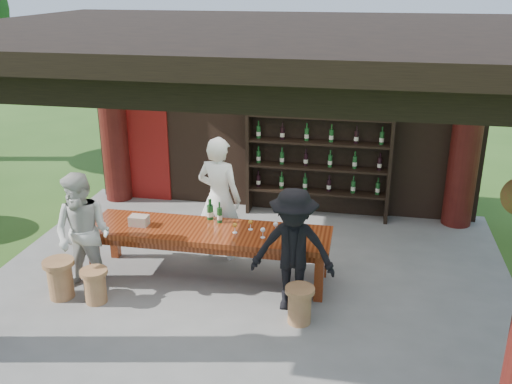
% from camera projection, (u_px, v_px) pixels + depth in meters
% --- Properties ---
extents(ground, '(90.00, 90.00, 0.00)m').
position_uv_depth(ground, '(251.00, 276.00, 8.25)').
color(ground, '#2D5119').
rests_on(ground, ground).
extents(pavilion, '(7.50, 6.00, 3.60)m').
position_uv_depth(pavilion, '(255.00, 125.00, 7.89)').
color(pavilion, slate).
rests_on(pavilion, ground).
extents(wine_shelf, '(2.53, 0.38, 2.23)m').
position_uv_depth(wine_shelf, '(318.00, 156.00, 9.98)').
color(wine_shelf, black).
rests_on(wine_shelf, ground).
extents(tasting_table, '(3.43, 0.90, 0.75)m').
position_uv_depth(tasting_table, '(209.00, 237.00, 8.01)').
color(tasting_table, '#561E0C').
rests_on(tasting_table, ground).
extents(stool_near_left, '(0.36, 0.36, 0.47)m').
position_uv_depth(stool_near_left, '(95.00, 285.00, 7.51)').
color(stool_near_left, '#905E39').
rests_on(stool_near_left, ground).
extents(stool_near_right, '(0.37, 0.37, 0.49)m').
position_uv_depth(stool_near_right, '(300.00, 304.00, 7.06)').
color(stool_near_right, '#905E39').
rests_on(stool_near_right, ground).
extents(stool_far_left, '(0.42, 0.42, 0.55)m').
position_uv_depth(stool_far_left, '(60.00, 278.00, 7.61)').
color(stool_far_left, '#905E39').
rests_on(stool_far_left, ground).
extents(host, '(0.78, 0.60, 1.90)m').
position_uv_depth(host, '(219.00, 198.00, 8.52)').
color(host, white).
rests_on(host, ground).
extents(guest_woman, '(0.87, 0.70, 1.69)m').
position_uv_depth(guest_woman, '(83.00, 234.00, 7.58)').
color(guest_woman, beige).
rests_on(guest_woman, ground).
extents(guest_man, '(1.08, 0.64, 1.65)m').
position_uv_depth(guest_man, '(293.00, 250.00, 7.18)').
color(guest_man, black).
rests_on(guest_man, ground).
extents(table_bottles, '(0.25, 0.17, 0.31)m').
position_uv_depth(table_bottles, '(213.00, 210.00, 8.21)').
color(table_bottles, '#194C1E').
rests_on(table_bottles, tasting_table).
extents(table_glasses, '(0.77, 0.29, 0.15)m').
position_uv_depth(table_glasses, '(262.00, 229.00, 7.81)').
color(table_glasses, silver).
rests_on(table_glasses, tasting_table).
extents(napkin_basket, '(0.26, 0.18, 0.14)m').
position_uv_depth(napkin_basket, '(139.00, 221.00, 8.07)').
color(napkin_basket, '#BF6672').
rests_on(napkin_basket, tasting_table).
extents(shrubs, '(14.37, 9.61, 1.36)m').
position_uv_depth(shrubs, '(435.00, 234.00, 8.26)').
color(shrubs, '#194C14').
rests_on(shrubs, ground).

